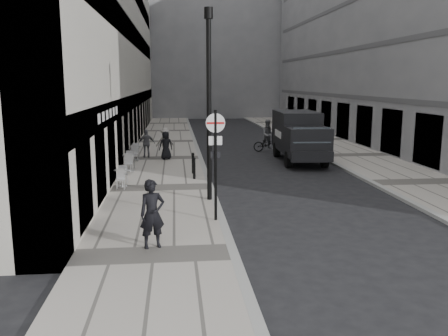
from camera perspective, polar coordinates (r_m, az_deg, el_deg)
The scene contains 18 objects.
ground at distance 9.75m, azimuth 3.14°, elevation -16.13°, with size 120.00×120.00×0.00m, color black.
sidewalk at distance 26.97m, azimuth -7.11°, elevation 1.11°, with size 4.00×60.00×0.12m, color #A09990.
far_sidewalk at distance 28.90m, azimuth 15.26°, elevation 1.44°, with size 4.00×60.00×0.12m, color #A09990.
building_left at distance 33.76m, azimuth -14.40°, elevation 17.94°, with size 4.00×45.00×18.00m, color #B6B0A5.
building_far at distance 65.03m, azimuth -3.47°, elevation 16.18°, with size 24.00×16.00×22.00m, color gray.
walking_man at distance 12.31m, azimuth -8.63°, elevation -5.48°, with size 0.65×0.43×1.79m, color black.
sign_post at distance 14.33m, azimuth -1.03°, elevation 2.13°, with size 0.58×0.09×3.40m.
lamppost at distance 16.82m, azimuth -1.82°, elevation 8.67°, with size 0.30×0.30×6.72m.
bollard_near at distance 20.89m, azimuth -3.61°, elevation -0.11°, with size 0.12×0.12×0.89m, color black.
bollard_far at distance 22.15m, azimuth -3.75°, elevation 0.51°, with size 0.12×0.12×0.91m, color black.
panel_van at distance 26.42m, azimuth 9.00°, elevation 4.08°, with size 2.39×5.86×2.71m.
cyclist at distance 30.02m, azimuth 5.35°, elevation 3.47°, with size 1.88×0.72×2.01m.
pedestrian_a at distance 27.12m, azimuth -9.29°, elevation 2.94°, with size 0.94×0.39×1.60m, color #5B5B60.
pedestrian_b at distance 27.47m, azimuth -7.08°, elevation 3.14°, with size 1.07×0.61×1.65m, color gray.
pedestrian_c at distance 26.35m, azimuth -7.01°, elevation 2.72°, with size 0.75×0.49×1.54m, color black.
cafe_table_near at distance 19.78m, azimuth -12.17°, elevation -1.02°, with size 0.63×1.42×0.81m.
cafe_table_mid at distance 23.11m, azimuth -11.29°, elevation 0.77°, with size 0.72×1.61×0.92m.
cafe_table_far at distance 26.39m, azimuth -10.63°, elevation 1.92°, with size 0.68×1.54×0.88m.
Camera 1 is at (-1.41, -8.62, 4.34)m, focal length 38.00 mm.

